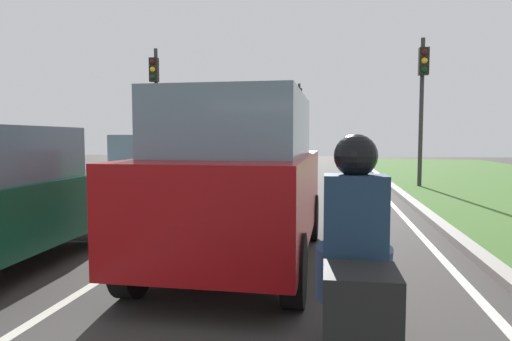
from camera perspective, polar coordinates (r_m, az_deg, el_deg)
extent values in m
plane|color=#383533|center=(11.99, -0.43, -4.03)|extent=(60.00, 60.00, 0.00)
cube|color=silver|center=(12.13, -3.70, -3.93)|extent=(0.12, 32.00, 0.01)
cube|color=silver|center=(11.93, 16.93, -4.25)|extent=(0.12, 32.00, 0.01)
cube|color=#9E9B93|center=(12.00, 19.31, -3.98)|extent=(0.24, 48.00, 0.12)
cube|color=maroon|center=(6.16, -1.92, -3.14)|extent=(1.96, 4.52, 1.10)
cube|color=slate|center=(5.97, -2.24, 5.76)|extent=(1.73, 2.72, 0.80)
cylinder|color=black|center=(7.92, -5.82, -5.54)|extent=(0.23, 0.76, 0.76)
cylinder|color=black|center=(7.64, 6.97, -5.92)|extent=(0.23, 0.76, 0.76)
cylinder|color=black|center=(5.12, -15.41, -11.11)|extent=(0.23, 0.76, 0.76)
cylinder|color=black|center=(4.66, 4.88, -12.49)|extent=(0.23, 0.76, 0.76)
cylinder|color=black|center=(8.57, -28.47, -5.70)|extent=(0.25, 0.65, 0.64)
cylinder|color=black|center=(7.75, -18.61, -6.41)|extent=(0.25, 0.65, 0.64)
cube|color=silver|center=(12.40, -12.56, -0.61)|extent=(1.67, 3.71, 0.80)
cube|color=slate|center=(12.13, -13.07, 2.78)|extent=(1.50, 1.91, 0.68)
cylinder|color=black|center=(13.88, -13.44, -1.77)|extent=(0.23, 0.60, 0.60)
cylinder|color=black|center=(13.36, -7.48, -1.92)|extent=(0.23, 0.60, 0.60)
cylinder|color=black|center=(11.63, -18.34, -3.01)|extent=(0.23, 0.60, 0.60)
cylinder|color=black|center=(11.00, -11.39, -3.29)|extent=(0.23, 0.60, 0.60)
cube|color=black|center=(3.19, 12.18, -16.80)|extent=(0.30, 1.40, 0.36)
ellipsoid|color=black|center=(3.45, 11.87, -11.31)|extent=(0.29, 0.50, 0.24)
cube|color=black|center=(2.58, 13.07, -15.56)|extent=(0.41, 0.41, 0.32)
cylinder|color=black|center=(3.94, 11.45, -16.97)|extent=(0.11, 0.60, 0.60)
cube|color=#192D47|center=(2.98, 12.41, -6.30)|extent=(0.40, 0.27, 0.60)
sphere|color=black|center=(2.96, 12.50, 1.82)|extent=(0.28, 0.28, 0.28)
cylinder|color=navy|center=(3.18, 9.01, -12.64)|extent=(0.16, 0.30, 0.45)
cylinder|color=navy|center=(3.20, 15.27, -12.62)|extent=(0.16, 0.30, 0.45)
cylinder|color=#2D2D2D|center=(16.37, 20.14, 6.76)|extent=(0.14, 0.14, 5.04)
cube|color=black|center=(16.35, 20.43, 12.80)|extent=(0.32, 0.24, 0.90)
sphere|color=#3F0F0F|center=(16.27, 20.54, 13.84)|extent=(0.20, 0.20, 0.20)
sphere|color=#F2AD19|center=(16.23, 20.52, 12.87)|extent=(0.20, 0.20, 0.20)
sphere|color=black|center=(16.19, 20.49, 11.89)|extent=(0.20, 0.20, 0.20)
cylinder|color=#2D2D2D|center=(18.01, -12.43, 6.78)|extent=(0.14, 0.14, 5.11)
cube|color=black|center=(17.99, -12.76, 12.30)|extent=(0.32, 0.24, 0.90)
sphere|color=#3F0F0F|center=(17.91, -12.94, 13.24)|extent=(0.20, 0.20, 0.20)
sphere|color=#F2AD19|center=(17.87, -12.92, 12.35)|extent=(0.20, 0.20, 0.20)
sphere|color=black|center=(17.83, -12.91, 11.46)|extent=(0.20, 0.20, 0.20)
cylinder|color=#2D2D2D|center=(23.90, 5.44, 5.48)|extent=(0.14, 0.14, 4.52)
cube|color=black|center=(23.78, 5.44, 9.21)|extent=(0.32, 0.24, 0.90)
sphere|color=red|center=(23.68, 5.42, 9.91)|extent=(0.20, 0.20, 0.20)
sphere|color=#382B0C|center=(23.65, 5.41, 9.23)|extent=(0.20, 0.20, 0.20)
sphere|color=black|center=(23.63, 5.41, 8.56)|extent=(0.20, 0.20, 0.20)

